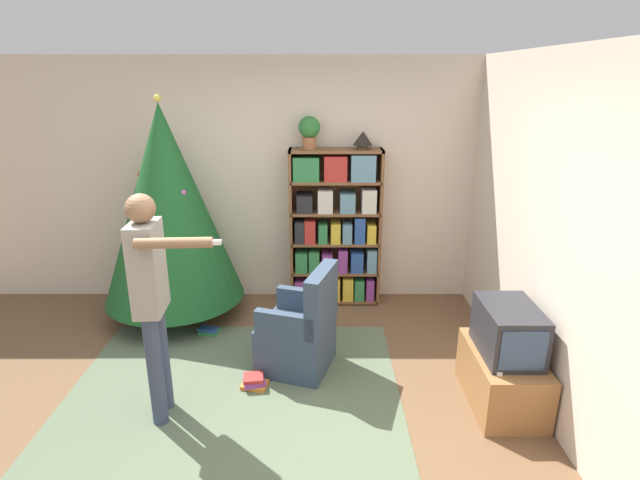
% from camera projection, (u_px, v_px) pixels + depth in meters
% --- Properties ---
extents(ground_plane, '(14.00, 14.00, 0.00)m').
position_uv_depth(ground_plane, '(260.00, 415.00, 3.71)').
color(ground_plane, brown).
extents(wall_back, '(8.00, 0.10, 2.60)m').
position_uv_depth(wall_back, '(278.00, 182.00, 5.39)').
color(wall_back, beige).
rests_on(wall_back, ground_plane).
extents(wall_right, '(0.10, 8.00, 2.60)m').
position_uv_depth(wall_right, '(573.00, 250.00, 3.31)').
color(wall_right, beige).
rests_on(wall_right, ground_plane).
extents(area_rug, '(2.63, 2.05, 0.01)m').
position_uv_depth(area_rug, '(233.00, 388.00, 4.02)').
color(area_rug, '#56664C').
rests_on(area_rug, ground_plane).
extents(bookshelf, '(0.97, 0.29, 1.69)m').
position_uv_depth(bookshelf, '(333.00, 228.00, 5.32)').
color(bookshelf, brown).
rests_on(bookshelf, ground_plane).
extents(tv_stand, '(0.48, 0.80, 0.43)m').
position_uv_depth(tv_stand, '(500.00, 377.00, 3.80)').
color(tv_stand, '#996638').
rests_on(tv_stand, ground_plane).
extents(television, '(0.39, 0.58, 0.38)m').
position_uv_depth(television, '(506.00, 330.00, 3.67)').
color(television, '#28282D').
rests_on(television, tv_stand).
extents(game_remote, '(0.04, 0.12, 0.02)m').
position_uv_depth(game_remote, '(495.00, 369.00, 3.50)').
color(game_remote, white).
rests_on(game_remote, tv_stand).
extents(christmas_tree, '(1.39, 1.39, 2.24)m').
position_uv_depth(christmas_tree, '(165.00, 205.00, 4.87)').
color(christmas_tree, '#4C3323').
rests_on(christmas_tree, ground_plane).
extents(armchair, '(0.71, 0.71, 0.92)m').
position_uv_depth(armchair, '(298.00, 334.00, 4.22)').
color(armchair, '#334256').
rests_on(armchair, ground_plane).
extents(standing_person, '(0.65, 0.47, 1.68)m').
position_uv_depth(standing_person, '(149.00, 291.00, 3.40)').
color(standing_person, '#38425B').
rests_on(standing_person, ground_plane).
extents(potted_plant, '(0.22, 0.22, 0.33)m').
position_uv_depth(potted_plant, '(307.00, 130.00, 5.01)').
color(potted_plant, '#935B38').
rests_on(potted_plant, bookshelf).
extents(table_lamp, '(0.20, 0.20, 0.18)m').
position_uv_depth(table_lamp, '(361.00, 139.00, 5.04)').
color(table_lamp, '#473828').
rests_on(table_lamp, bookshelf).
extents(book_pile_near_tree, '(0.22, 0.19, 0.05)m').
position_uv_depth(book_pile_near_tree, '(207.00, 331.00, 4.88)').
color(book_pile_near_tree, '#2D7A42').
rests_on(book_pile_near_tree, ground_plane).
extents(book_pile_by_chair, '(0.23, 0.19, 0.10)m').
position_uv_depth(book_pile_by_chair, '(252.00, 382.00, 4.02)').
color(book_pile_by_chair, orange).
rests_on(book_pile_by_chair, ground_plane).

